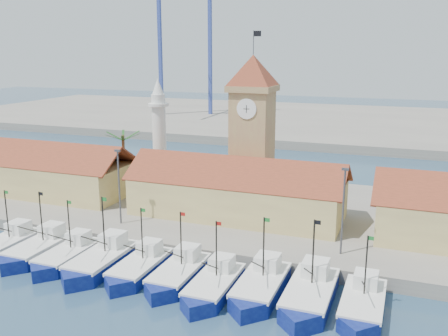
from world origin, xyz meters
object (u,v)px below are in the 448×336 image
at_px(boat_0, 4,247).
at_px(minaret, 159,134).
at_px(clock_tower, 252,126).
at_px(boat_5, 178,275).

distance_m(boat_0, minaret, 27.57).
bearing_deg(clock_tower, boat_0, -132.09).
bearing_deg(boat_5, clock_tower, 89.70).
height_order(boat_5, minaret, minaret).
xyz_separation_m(clock_tower, minaret, (-15.00, 2.00, -2.23)).
bearing_deg(boat_0, boat_5, 0.90).
bearing_deg(clock_tower, minaret, 172.39).
bearing_deg(boat_5, boat_0, -179.10).
relative_size(clock_tower, minaret, 1.39).
bearing_deg(boat_0, minaret, 76.51).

